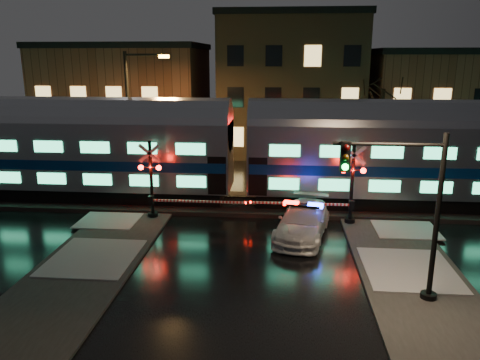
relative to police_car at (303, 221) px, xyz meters
name	(u,v)px	position (x,y,z in m)	size (l,w,h in m)	color
ground	(251,239)	(-2.41, -0.50, -0.77)	(120.00, 120.00, 0.00)	black
ballast	(257,204)	(-2.41, 4.50, -0.65)	(90.00, 4.20, 0.24)	black
sidewalk_left	(61,293)	(-8.91, -6.50, -0.71)	(4.00, 20.00, 0.12)	#2D2D2D
sidewalk_right	(432,310)	(4.09, -6.50, -0.71)	(4.00, 20.00, 0.12)	#2D2D2D
building_left	(127,99)	(-15.41, 21.50, 3.73)	(14.00, 10.00, 9.00)	brown
building_mid	(290,86)	(-0.41, 22.00, 4.98)	(12.00, 11.00, 11.50)	brown
building_right	(439,105)	(12.59, 21.50, 3.48)	(12.00, 10.00, 8.50)	brown
train	(240,148)	(-3.40, 4.50, 2.61)	(51.00, 3.12, 5.92)	black
police_car	(303,221)	(0.00, 0.00, 0.00)	(3.18, 5.60, 1.70)	silver
crossing_signal_right	(345,191)	(2.14, 1.81, 1.00)	(6.05, 0.67, 4.28)	black
crossing_signal_left	(158,188)	(-7.45, 1.81, 0.96)	(5.91, 0.66, 4.18)	black
traffic_light	(409,215)	(3.24, -5.80, 2.40)	(3.86, 0.70, 5.97)	black
streetlight	(133,110)	(-10.72, 8.50, 4.23)	(2.90, 0.30, 8.68)	black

